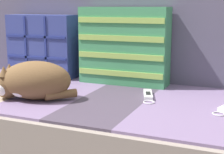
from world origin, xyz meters
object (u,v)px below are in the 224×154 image
Objects in this scene: throw_pillow_quilted at (42,46)px; sleeping_cat at (31,81)px; game_remote_near at (148,95)px; throw_pillow_striped at (124,46)px; couch at (92,133)px.

sleeping_cat is (0.24, -0.45, -0.10)m from throw_pillow_quilted.
sleeping_cat is 0.51m from game_remote_near.
throw_pillow_quilted is at bearing 162.25° from game_remote_near.
game_remote_near is at bearing 25.98° from sleeping_cat.
throw_pillow_striped is 1.30× the size of sleeping_cat.
throw_pillow_striped reaches higher than couch.
game_remote_near is (0.27, 0.02, 0.21)m from couch.
throw_pillow_striped reaches higher than sleeping_cat.
couch is 8.95× the size of game_remote_near.
throw_pillow_striped is (0.07, 0.24, 0.40)m from couch.
throw_pillow_striped is 0.35m from game_remote_near.
sleeping_cat is 1.78× the size of game_remote_near.
throw_pillow_quilted is at bearing 118.04° from sleeping_cat.
couch is 0.34m from game_remote_near.
game_remote_near is at bearing -48.19° from throw_pillow_striped.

